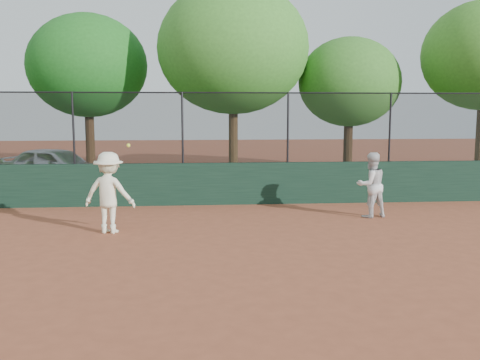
{
  "coord_description": "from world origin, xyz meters",
  "views": [
    {
      "loc": [
        -0.17,
        -9.15,
        2.69
      ],
      "look_at": [
        0.8,
        2.2,
        1.2
      ],
      "focal_mm": 40.0,
      "sensor_mm": 36.0,
      "label": 1
    }
  ],
  "objects": [
    {
      "name": "tree_3",
      "position": [
        5.99,
        11.88,
        3.79
      ],
      "size": [
        4.07,
        3.7,
        5.56
      ],
      "color": "#392413",
      "rests_on": "ground"
    },
    {
      "name": "ground",
      "position": [
        0.0,
        0.0,
        0.0
      ],
      "size": [
        80.0,
        80.0,
        0.0
      ],
      "primitive_type": "plane",
      "color": "#9A4D31",
      "rests_on": "ground"
    },
    {
      "name": "player_second",
      "position": [
        4.26,
        3.85,
        0.82
      ],
      "size": [
        0.93,
        0.81,
        1.64
      ],
      "primitive_type": "imported",
      "rotation": [
        0.0,
        0.0,
        3.4
      ],
      "color": "silver",
      "rests_on": "ground"
    },
    {
      "name": "back_wall",
      "position": [
        0.0,
        6.0,
        0.6
      ],
      "size": [
        26.0,
        0.2,
        1.2
      ],
      "primitive_type": "cube",
      "color": "#163122",
      "rests_on": "ground"
    },
    {
      "name": "player_main",
      "position": [
        -2.05,
        2.64,
        0.89
      ],
      "size": [
        1.29,
        0.94,
        1.99
      ],
      "color": "white",
      "rests_on": "ground"
    },
    {
      "name": "fence_assembly",
      "position": [
        -0.03,
        6.0,
        2.24
      ],
      "size": [
        26.0,
        0.06,
        2.0
      ],
      "color": "black",
      "rests_on": "back_wall"
    },
    {
      "name": "grass_strip",
      "position": [
        0.0,
        12.0,
        0.0
      ],
      "size": [
        36.0,
        12.0,
        0.01
      ],
      "primitive_type": "cube",
      "color": "#2C4F18",
      "rests_on": "ground"
    },
    {
      "name": "tree_1",
      "position": [
        -4.35,
        12.77,
        4.43
      ],
      "size": [
        4.7,
        4.27,
        6.47
      ],
      "color": "#432A17",
      "rests_on": "ground"
    },
    {
      "name": "parked_car",
      "position": [
        -5.07,
        10.22,
        0.71
      ],
      "size": [
        4.46,
        3.24,
        1.41
      ],
      "primitive_type": "imported",
      "rotation": [
        0.0,
        0.0,
        1.14
      ],
      "color": "#B8BDC2",
      "rests_on": "ground"
    },
    {
      "name": "tree_2",
      "position": [
        1.33,
        11.4,
        5.0
      ],
      "size": [
        5.73,
        5.21,
        7.48
      ],
      "color": "#4E341B",
      "rests_on": "ground"
    }
  ]
}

